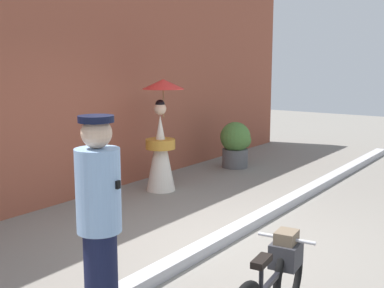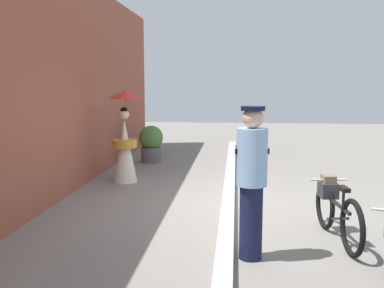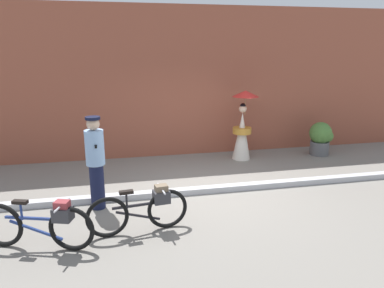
% 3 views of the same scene
% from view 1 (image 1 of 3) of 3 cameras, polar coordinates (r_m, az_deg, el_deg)
% --- Properties ---
extents(ground_plane, '(30.00, 30.00, 0.00)m').
position_cam_1_polar(ground_plane, '(5.91, 3.23, -11.51)').
color(ground_plane, gray).
extents(building_wall, '(14.00, 0.40, 3.99)m').
position_cam_1_polar(building_wall, '(7.60, -16.69, 8.20)').
color(building_wall, brown).
rests_on(building_wall, ground_plane).
extents(sidewalk_curb, '(14.00, 0.20, 0.12)m').
position_cam_1_polar(sidewalk_curb, '(5.89, 3.24, -10.96)').
color(sidewalk_curb, '#B2B2B7').
rests_on(sidewalk_curb, ground_plane).
extents(person_officer, '(0.34, 0.38, 1.74)m').
position_cam_1_polar(person_officer, '(3.83, -10.71, -8.80)').
color(person_officer, '#141938').
rests_on(person_officer, ground_plane).
extents(person_with_parasol, '(0.69, 0.69, 1.84)m').
position_cam_1_polar(person_with_parasol, '(8.07, -3.62, 0.66)').
color(person_with_parasol, silver).
rests_on(person_with_parasol, ground_plane).
extents(potted_plant_by_door, '(0.62, 0.61, 0.92)m').
position_cam_1_polar(potted_plant_by_door, '(9.93, 5.14, 0.10)').
color(potted_plant_by_door, '#59595B').
rests_on(potted_plant_by_door, ground_plane).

